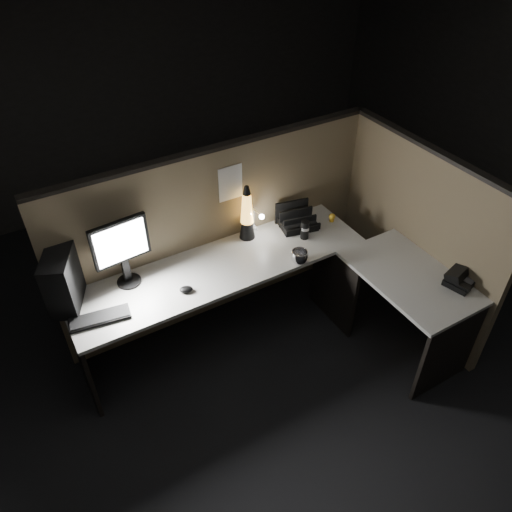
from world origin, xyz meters
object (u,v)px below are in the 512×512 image
monitor (121,247)px  keyboard (100,318)px  desk_phone (459,278)px  pc_tower (63,278)px  lava_lamp (247,217)px

monitor → keyboard: 0.50m
desk_phone → keyboard: bearing=142.7°
pc_tower → lava_lamp: lava_lamp is taller
lava_lamp → pc_tower: bearing=-179.3°
monitor → keyboard: size_ratio=1.30×
pc_tower → desk_phone: bearing=-2.6°
monitor → lava_lamp: monitor is taller
keyboard → lava_lamp: lava_lamp is taller
pc_tower → lava_lamp: 1.42m
monitor → lava_lamp: size_ratio=1.11×
pc_tower → keyboard: (0.12, -0.28, -0.19)m
keyboard → pc_tower: bearing=122.4°
pc_tower → keyboard: size_ratio=1.02×
pc_tower → keyboard: bearing=-41.9°
pc_tower → desk_phone: size_ratio=1.67×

